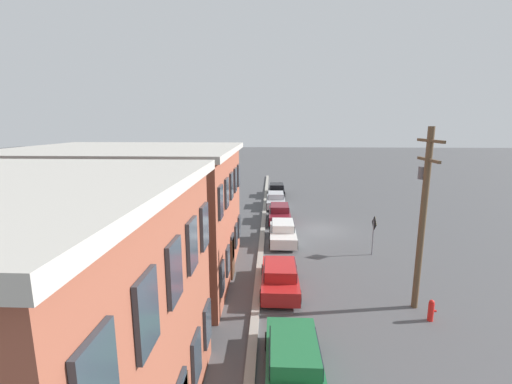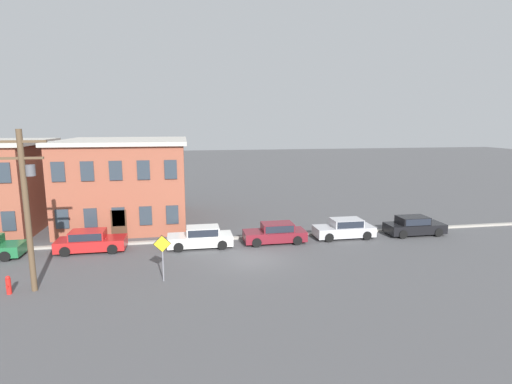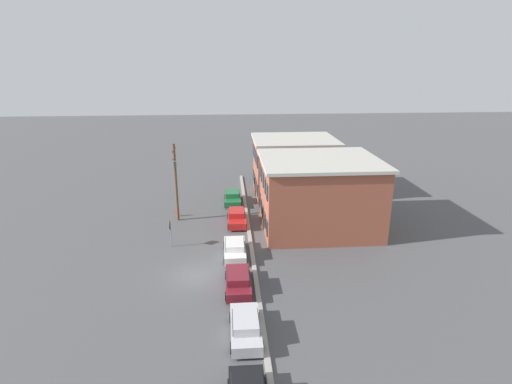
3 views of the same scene
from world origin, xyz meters
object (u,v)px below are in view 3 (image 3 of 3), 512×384
at_px(car_white, 235,248).
at_px(car_maroon, 238,280).
at_px(car_green, 233,197).
at_px(fire_hydrant, 177,212).
at_px(car_red, 237,217).
at_px(caution_sign, 170,229).
at_px(utility_pole, 176,178).
at_px(car_silver, 246,326).

bearing_deg(car_white, car_maroon, 1.28).
bearing_deg(car_green, fire_hydrant, -58.20).
relative_size(car_red, car_maroon, 1.00).
xyz_separation_m(caution_sign, utility_pole, (-6.39, -0.09, 2.89)).
bearing_deg(caution_sign, car_white, 68.25).
height_order(car_red, car_white, same).
bearing_deg(car_silver, caution_sign, -154.74).
height_order(car_green, fire_hydrant, car_green).
relative_size(car_white, car_silver, 1.00).
distance_m(car_red, caution_sign, 7.93).
xyz_separation_m(car_red, utility_pole, (-1.37, -6.16, 3.86)).
relative_size(car_maroon, utility_pole, 0.54).
xyz_separation_m(car_green, car_red, (6.28, 0.31, 0.00)).
distance_m(car_green, car_silver, 24.20).
xyz_separation_m(car_green, caution_sign, (11.31, -5.75, 0.97)).
bearing_deg(utility_pole, car_green, 130.06).
relative_size(car_green, car_silver, 1.00).
xyz_separation_m(car_red, car_maroon, (12.58, -0.26, 0.00)).
bearing_deg(car_silver, fire_hydrant, -162.60).
xyz_separation_m(car_white, car_maroon, (5.28, 0.12, 0.00)).
height_order(car_silver, utility_pole, utility_pole).
bearing_deg(car_red, car_white, -2.94).
relative_size(car_green, car_maroon, 1.00).
height_order(car_maroon, caution_sign, caution_sign).
bearing_deg(utility_pole, car_silver, 17.75).
bearing_deg(utility_pole, car_red, 77.45).
distance_m(car_green, utility_pole, 8.56).
height_order(car_silver, caution_sign, caution_sign).
bearing_deg(car_silver, utility_pole, -162.25).
bearing_deg(car_maroon, car_silver, 2.94).
distance_m(car_white, car_silver, 10.63).
distance_m(car_red, fire_hydrant, 6.87).
bearing_deg(car_red, car_silver, 0.06).
bearing_deg(car_silver, car_white, -177.89).
bearing_deg(utility_pole, car_maroon, 22.93).
xyz_separation_m(car_red, fire_hydrant, (-2.52, -6.39, -0.27)).
distance_m(car_red, car_silver, 17.91).
relative_size(car_maroon, car_silver, 1.00).
height_order(car_green, utility_pole, utility_pole).
height_order(car_green, car_maroon, same).
bearing_deg(caution_sign, car_red, 129.66).
height_order(car_red, utility_pole, utility_pole).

